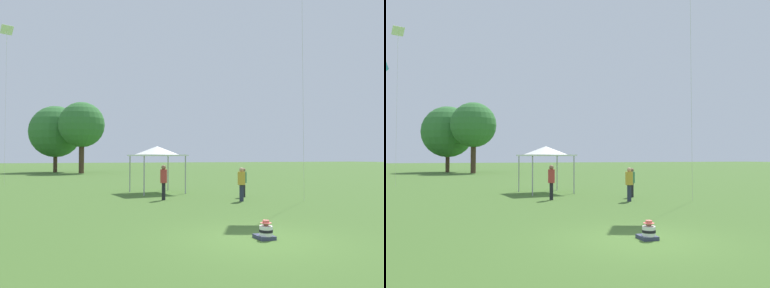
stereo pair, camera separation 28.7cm
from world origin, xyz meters
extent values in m
plane|color=#426628|center=(0.00, 0.00, 0.00)|extent=(300.00, 300.00, 0.00)
cube|color=#383D56|center=(0.25, 0.07, 0.05)|extent=(0.47, 0.57, 0.10)
cylinder|color=white|center=(0.24, -0.02, 0.23)|extent=(0.37, 0.37, 0.26)
cylinder|color=black|center=(0.24, -0.02, 0.23)|extent=(0.38, 0.38, 0.07)
sphere|color=brown|center=(0.24, -0.02, 0.44)|extent=(0.18, 0.18, 0.18)
cylinder|color=#E0665B|center=(0.24, -0.02, 0.44)|extent=(0.30, 0.30, 0.01)
cylinder|color=#E0665B|center=(0.24, -0.02, 0.48)|extent=(0.18, 0.18, 0.08)
cylinder|color=#282D42|center=(3.86, 7.94, 0.41)|extent=(0.26, 0.26, 0.83)
cylinder|color=gold|center=(3.86, 7.94, 1.16)|extent=(0.47, 0.47, 0.66)
sphere|color=tan|center=(3.86, 7.94, 1.58)|extent=(0.22, 0.22, 0.22)
cylinder|color=black|center=(0.37, 9.88, 0.44)|extent=(0.20, 0.20, 0.88)
cylinder|color=#B23833|center=(0.37, 9.88, 1.23)|extent=(0.36, 0.36, 0.70)
sphere|color=brown|center=(0.37, 9.88, 1.69)|extent=(0.24, 0.24, 0.24)
cylinder|color=black|center=(4.95, 9.67, 0.39)|extent=(0.18, 0.18, 0.79)
cylinder|color=#387A51|center=(4.95, 9.67, 1.10)|extent=(0.33, 0.33, 0.62)
sphere|color=brown|center=(4.95, 9.67, 1.50)|extent=(0.21, 0.21, 0.21)
cube|color=white|center=(1.13, 13.82, 2.33)|extent=(3.24, 3.24, 0.08)
cone|color=white|center=(1.13, 13.82, 2.64)|extent=(3.08, 3.08, 0.53)
cylinder|color=#99999E|center=(-0.33, 15.00, 1.15)|extent=(0.07, 0.07, 2.29)
cylinder|color=#99999E|center=(2.31, 15.28, 1.15)|extent=(0.07, 0.07, 2.29)
cylinder|color=#99999E|center=(-0.05, 12.36, 1.15)|extent=(0.07, 0.07, 2.29)
cylinder|color=#99999E|center=(2.59, 12.64, 1.15)|extent=(0.07, 0.07, 2.29)
cube|color=white|center=(-8.28, 22.80, 11.99)|extent=(1.01, 0.90, 0.55)
cylinder|color=white|center=(-8.28, 22.80, 11.24)|extent=(0.02, 0.02, 0.91)
cylinder|color=#BCB7A8|center=(-8.28, 22.80, 6.00)|extent=(0.01, 0.01, 11.99)
cylinder|color=#BCB7A8|center=(6.97, 7.04, 6.49)|extent=(0.01, 0.01, 12.97)
cylinder|color=#473323|center=(-4.15, 50.66, 1.98)|extent=(0.58, 0.58, 3.96)
sphere|color=#337033|center=(-4.15, 50.66, 6.07)|extent=(7.66, 7.66, 7.66)
cylinder|color=#473323|center=(-0.81, 45.56, 2.53)|extent=(0.71, 0.71, 5.06)
sphere|color=#337033|center=(-0.81, 45.56, 6.81)|extent=(6.34, 6.34, 6.34)
camera|label=1|loc=(-5.26, -8.72, 2.20)|focal=35.00mm
camera|label=2|loc=(-4.99, -8.83, 2.20)|focal=35.00mm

